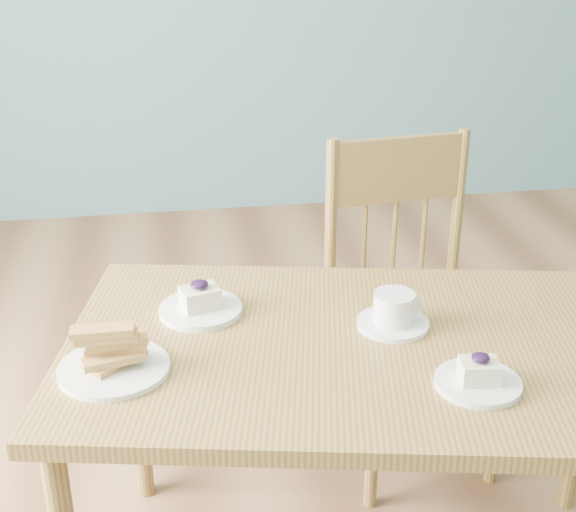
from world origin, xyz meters
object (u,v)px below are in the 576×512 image
Objects in this scene: biscotti_plate at (113,357)px; dining_table at (369,370)px; coffee_cup at (394,312)px; cheesecake_plate_near at (478,378)px; cheesecake_plate_far at (200,304)px; dining_chair at (410,306)px.

dining_table is at bearing 2.84° from biscotti_plate.
coffee_cup is 0.58m from biscotti_plate.
dining_table is 8.94× the size of coffee_cup.
coffee_cup is 0.71× the size of biscotti_plate.
cheesecake_plate_near is 1.06× the size of coffee_cup.
cheesecake_plate_far is at bearing 49.67° from biscotti_plate.
dining_chair is at bearing 74.55° from dining_table.
cheesecake_plate_far is 0.27m from biscotti_plate.
biscotti_plate is at bearing -151.95° from dining_chair.
coffee_cup reaches higher than dining_table.
dining_chair reaches higher than coffee_cup.
biscotti_plate is at bearing 179.21° from coffee_cup.
biscotti_plate is at bearing 166.54° from cheesecake_plate_near.
coffee_cup is (0.07, 0.06, 0.10)m from dining_table.
biscotti_plate is (-0.57, -0.08, -0.00)m from coffee_cup.
dining_table is 8.44× the size of cheesecake_plate_near.
cheesecake_plate_far is 0.42m from coffee_cup.
cheesecake_plate_far is (-0.33, 0.18, 0.09)m from dining_table.
biscotti_plate is (-0.51, -0.03, 0.10)m from dining_table.
dining_table is at bearing -29.10° from cheesecake_plate_far.
cheesecake_plate_near is (-0.09, -0.68, 0.21)m from dining_chair.
coffee_cup is at bearing 8.34° from biscotti_plate.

